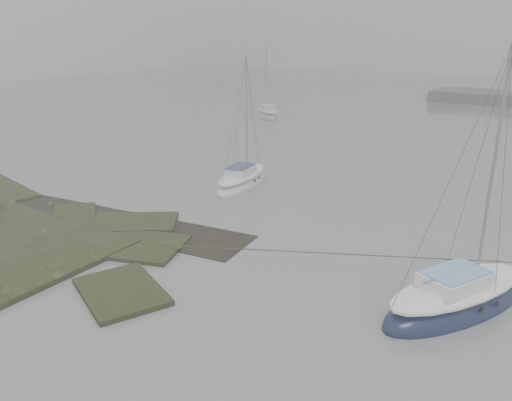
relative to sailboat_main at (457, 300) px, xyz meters
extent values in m
plane|color=slate|center=(-10.57, 25.21, -0.28)|extent=(160.00, 160.00, 0.00)
ellipsoid|color=#141D3B|center=(0.01, 0.01, -0.17)|extent=(4.81, 6.66, 1.56)
ellipsoid|color=white|center=(0.01, 0.01, 0.45)|extent=(4.05, 5.74, 0.44)
cube|color=white|center=(-0.12, -0.23, 0.84)|extent=(2.23, 2.58, 0.46)
cube|color=#86B0D2|center=(-0.12, -0.23, 1.09)|extent=(2.06, 2.38, 0.07)
cylinder|color=#939399|center=(0.38, 0.75, 4.44)|extent=(0.10, 0.10, 7.33)
cylinder|color=#939399|center=(-0.20, -0.39, 1.09)|extent=(1.25, 2.32, 0.08)
ellipsoid|color=white|center=(-13.86, 7.90, -0.18)|extent=(2.83, 5.95, 1.39)
ellipsoid|color=white|center=(-13.86, 7.90, 0.37)|extent=(2.34, 5.16, 0.39)
cube|color=white|center=(-13.81, 7.66, 0.72)|extent=(1.54, 2.14, 0.41)
cube|color=#152149|center=(-13.81, 7.66, 0.94)|extent=(1.43, 1.97, 0.07)
cylinder|color=#939399|center=(-13.98, 8.62, 3.92)|extent=(0.09, 0.09, 6.53)
cylinder|color=#939399|center=(-13.79, 7.50, 0.94)|extent=(0.47, 2.26, 0.07)
ellipsoid|color=#AAAEB4|center=(-26.18, 31.19, -0.18)|extent=(5.48, 5.72, 1.45)
ellipsoid|color=white|center=(-26.18, 31.19, 0.40)|extent=(4.67, 4.89, 0.41)
cube|color=white|center=(-26.01, 31.00, 0.76)|extent=(2.33, 2.37, 0.43)
cube|color=#B7BDC2|center=(-26.01, 31.00, 1.00)|extent=(2.15, 2.19, 0.07)
cylinder|color=#939399|center=(-26.70, 31.75, 4.11)|extent=(0.09, 0.09, 6.82)
cylinder|color=#939399|center=(-25.89, 30.88, 1.00)|extent=(1.67, 1.81, 0.08)
ellipsoid|color=#ACB0B6|center=(-14.13, 57.97, -0.20)|extent=(4.95, 3.30, 1.15)
ellipsoid|color=white|center=(-14.13, 57.97, 0.26)|extent=(4.27, 2.77, 0.32)
cube|color=white|center=(-13.95, 57.89, 0.54)|extent=(1.89, 1.57, 0.34)
cube|color=#B9BCC4|center=(-13.95, 57.89, 0.73)|extent=(1.74, 1.46, 0.05)
cylinder|color=#939399|center=(-14.69, 58.21, 3.19)|extent=(0.07, 0.07, 5.40)
cylinder|color=#939399|center=(-13.82, 57.83, 0.73)|extent=(1.76, 0.80, 0.06)
camera|label=1|loc=(2.19, -15.82, 8.33)|focal=35.00mm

